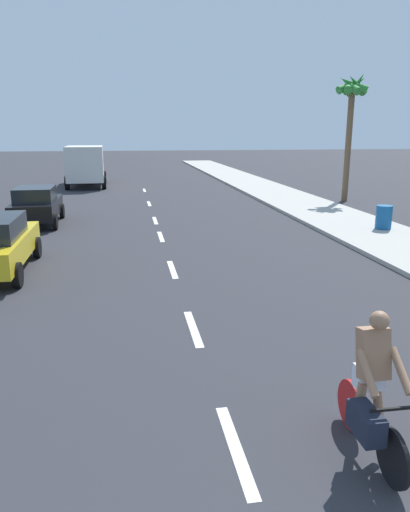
% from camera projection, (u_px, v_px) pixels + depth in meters
% --- Properties ---
extents(ground_plane, '(160.00, 160.00, 0.00)m').
position_uv_depth(ground_plane, '(156.00, 223.00, 20.36)').
color(ground_plane, '#2D2D33').
extents(sidewalk_strip, '(3.60, 80.00, 0.14)m').
position_uv_depth(sidewalk_strip, '(314.00, 209.00, 23.50)').
color(sidewalk_strip, '#B2ADA3').
rests_on(sidewalk_strip, ground).
extents(lane_stripe_1, '(0.16, 1.80, 0.01)m').
position_uv_depth(lane_stripe_1, '(236.00, 448.00, 5.87)').
color(lane_stripe_1, white).
rests_on(lane_stripe_1, ground).
extents(lane_stripe_2, '(0.16, 1.80, 0.01)m').
position_uv_depth(lane_stripe_2, '(193.00, 328.00, 9.45)').
color(lane_stripe_2, white).
rests_on(lane_stripe_2, ground).
extents(lane_stripe_3, '(0.16, 1.80, 0.01)m').
position_uv_depth(lane_stripe_3, '(172.00, 269.00, 13.49)').
color(lane_stripe_3, white).
rests_on(lane_stripe_3, ground).
extents(lane_stripe_4, '(0.16, 1.80, 0.01)m').
position_uv_depth(lane_stripe_4, '(161.00, 237.00, 17.68)').
color(lane_stripe_4, white).
rests_on(lane_stripe_4, ground).
extents(lane_stripe_5, '(0.16, 1.80, 0.01)m').
position_uv_depth(lane_stripe_5, '(155.00, 220.00, 20.89)').
color(lane_stripe_5, white).
rests_on(lane_stripe_5, ground).
extents(lane_stripe_6, '(0.16, 1.80, 0.01)m').
position_uv_depth(lane_stripe_6, '(149.00, 204.00, 25.76)').
color(lane_stripe_6, white).
rests_on(lane_stripe_6, ground).
extents(lane_stripe_7, '(0.16, 1.80, 0.01)m').
position_uv_depth(lane_stripe_7, '(144.00, 190.00, 31.64)').
color(lane_stripe_7, white).
rests_on(lane_stripe_7, ground).
extents(cyclist, '(0.62, 1.71, 1.82)m').
position_uv_depth(cyclist, '(371.00, 393.00, 5.54)').
color(cyclist, black).
rests_on(cyclist, ground).
extents(parked_car_black, '(1.92, 4.01, 1.57)m').
position_uv_depth(parked_car_black, '(37.00, 205.00, 19.82)').
color(parked_car_black, black).
rests_on(parked_car_black, ground).
extents(delivery_truck, '(2.83, 6.31, 2.80)m').
position_uv_depth(delivery_truck, '(86.00, 165.00, 33.47)').
color(delivery_truck, maroon).
rests_on(delivery_truck, ground).
extents(palm_tree_far, '(1.82, 1.90, 6.82)m').
position_uv_depth(palm_tree_far, '(352.00, 99.00, 25.38)').
color(palm_tree_far, brown).
rests_on(palm_tree_far, ground).
extents(trash_bin_far, '(0.60, 0.60, 0.90)m').
position_uv_depth(trash_bin_far, '(384.00, 217.00, 18.29)').
color(trash_bin_far, '#14518C').
rests_on(trash_bin_far, sidewalk_strip).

